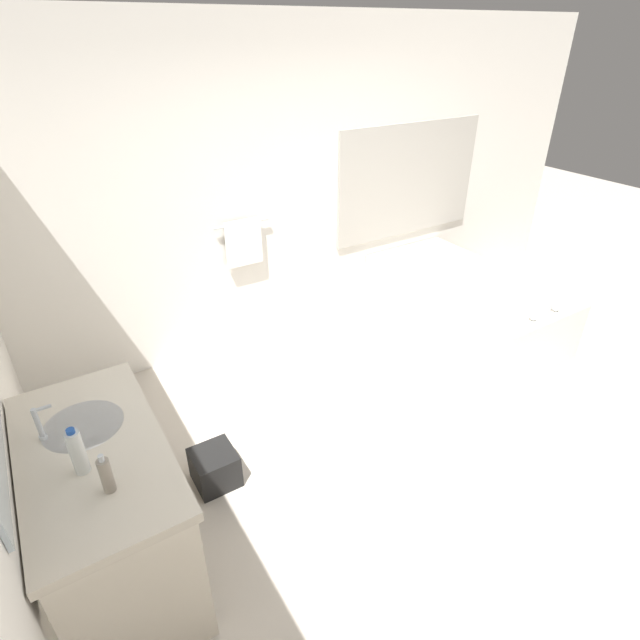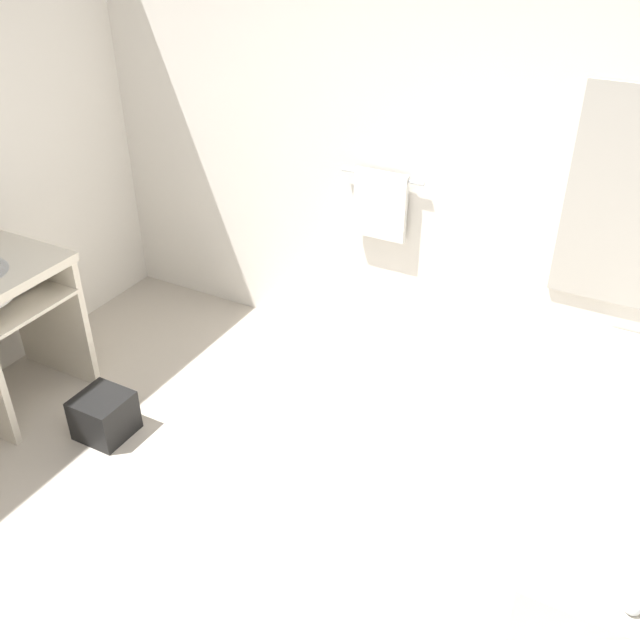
{
  "view_description": "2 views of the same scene",
  "coord_description": "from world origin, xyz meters",
  "px_view_note": "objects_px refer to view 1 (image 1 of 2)",
  "views": [
    {
      "loc": [
        -1.86,
        -1.58,
        2.56
      ],
      "look_at": [
        -0.3,
        0.92,
        0.83
      ],
      "focal_mm": 28.0,
      "sensor_mm": 36.0,
      "label": 1
    },
    {
      "loc": [
        1.2,
        -1.33,
        2.59
      ],
      "look_at": [
        -0.06,
        0.99,
        0.92
      ],
      "focal_mm": 40.0,
      "sensor_mm": 36.0,
      "label": 2
    }
  ],
  "objects_px": {
    "water_bottle_1": "(77,452)",
    "waste_bin": "(215,467)",
    "bathtub": "(464,301)",
    "soap_dispenser": "(106,475)"
  },
  "relations": [
    {
      "from": "water_bottle_1",
      "to": "waste_bin",
      "type": "xyz_separation_m",
      "value": [
        0.69,
        0.42,
        -0.87
      ]
    },
    {
      "from": "bathtub",
      "to": "soap_dispenser",
      "type": "xyz_separation_m",
      "value": [
        -3.38,
        -1.14,
        0.66
      ]
    },
    {
      "from": "waste_bin",
      "to": "soap_dispenser",
      "type": "bearing_deg",
      "value": -136.23
    },
    {
      "from": "water_bottle_1",
      "to": "bathtub",
      "type": "bearing_deg",
      "value": 15.56
    },
    {
      "from": "waste_bin",
      "to": "water_bottle_1",
      "type": "bearing_deg",
      "value": -149.03
    },
    {
      "from": "soap_dispenser",
      "to": "waste_bin",
      "type": "height_order",
      "value": "soap_dispenser"
    },
    {
      "from": "water_bottle_1",
      "to": "soap_dispenser",
      "type": "bearing_deg",
      "value": -65.77
    },
    {
      "from": "water_bottle_1",
      "to": "waste_bin",
      "type": "relative_size",
      "value": 0.9
    },
    {
      "from": "water_bottle_1",
      "to": "waste_bin",
      "type": "height_order",
      "value": "water_bottle_1"
    },
    {
      "from": "soap_dispenser",
      "to": "bathtub",
      "type": "bearing_deg",
      "value": 18.59
    }
  ]
}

